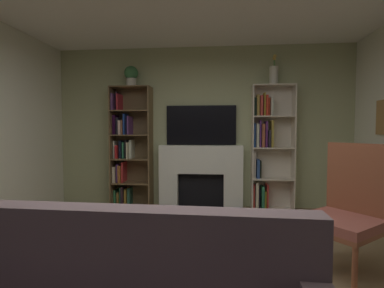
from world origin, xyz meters
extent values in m
cube|color=#A7AD7F|center=(0.00, 2.76, 1.35)|extent=(5.11, 0.06, 2.70)
cube|color=#485E90|center=(2.47, 1.84, 1.47)|extent=(0.01, 0.30, 0.40)
cube|color=white|center=(-0.54, 2.62, 0.29)|extent=(0.31, 0.21, 0.57)
cube|color=white|center=(0.54, 2.62, 0.29)|extent=(0.31, 0.21, 0.57)
cube|color=white|center=(0.00, 2.62, 0.81)|extent=(1.40, 0.21, 0.47)
cube|color=black|center=(0.00, 2.69, 0.29)|extent=(0.77, 0.08, 0.57)
cube|color=#5F4F4C|center=(0.00, 2.37, 0.01)|extent=(1.50, 0.30, 0.03)
cube|color=black|center=(0.00, 2.70, 1.38)|extent=(1.17, 0.06, 0.66)
cube|color=brown|center=(-1.50, 2.56, 1.01)|extent=(0.02, 0.33, 2.03)
cube|color=brown|center=(-0.84, 2.56, 1.01)|extent=(0.02, 0.33, 2.03)
cube|color=brown|center=(-1.17, 2.72, 1.01)|extent=(0.67, 0.02, 2.03)
cube|color=brown|center=(-1.17, 2.56, 0.01)|extent=(0.64, 0.33, 0.02)
cube|color=#357C47|center=(-1.46, 2.61, 0.15)|extent=(0.03, 0.20, 0.26)
cube|color=olive|center=(-1.41, 2.61, 0.12)|extent=(0.04, 0.20, 0.21)
cube|color=#2A6F46|center=(-1.37, 2.61, 0.17)|extent=(0.03, 0.20, 0.31)
cube|color=black|center=(-1.32, 2.59, 0.18)|extent=(0.04, 0.25, 0.32)
cube|color=olive|center=(-1.28, 2.60, 0.16)|extent=(0.03, 0.22, 0.28)
cube|color=#31644E|center=(-1.23, 2.62, 0.16)|extent=(0.04, 0.19, 0.29)
cube|color=brown|center=(-1.17, 2.56, 0.41)|extent=(0.64, 0.33, 0.02)
cube|color=beige|center=(-1.46, 2.58, 0.55)|extent=(0.04, 0.26, 0.26)
cube|color=#5C3476|center=(-1.40, 2.60, 0.57)|extent=(0.04, 0.23, 0.31)
cube|color=#935624|center=(-1.36, 2.57, 0.56)|extent=(0.04, 0.28, 0.29)
cube|color=#BF3033|center=(-1.32, 2.59, 0.59)|extent=(0.03, 0.24, 0.34)
cube|color=brown|center=(-1.17, 2.56, 0.81)|extent=(0.64, 0.33, 0.02)
cube|color=beige|center=(-1.47, 2.61, 0.97)|extent=(0.03, 0.20, 0.30)
cube|color=red|center=(-1.42, 2.59, 0.93)|extent=(0.03, 0.25, 0.22)
cube|color=black|center=(-1.36, 2.61, 0.97)|extent=(0.04, 0.20, 0.30)
cube|color=#2C764D|center=(-1.31, 2.61, 0.96)|extent=(0.03, 0.21, 0.27)
cube|color=black|center=(-1.27, 2.61, 0.98)|extent=(0.04, 0.19, 0.32)
cube|color=beige|center=(-1.22, 2.58, 0.96)|extent=(0.02, 0.27, 0.27)
cube|color=beige|center=(-1.18, 2.61, 0.98)|extent=(0.04, 0.19, 0.31)
cube|color=brown|center=(-1.17, 2.56, 1.22)|extent=(0.64, 0.33, 0.02)
cube|color=black|center=(-1.46, 2.60, 1.39)|extent=(0.04, 0.22, 0.32)
cube|color=black|center=(-1.40, 2.60, 1.37)|extent=(0.04, 0.21, 0.28)
cube|color=beige|center=(-1.35, 2.59, 1.34)|extent=(0.04, 0.25, 0.24)
cube|color=brown|center=(-1.31, 2.59, 1.35)|extent=(0.02, 0.24, 0.24)
cube|color=navy|center=(-1.28, 2.59, 1.40)|extent=(0.03, 0.23, 0.35)
cube|color=black|center=(-1.23, 2.59, 1.36)|extent=(0.03, 0.24, 0.27)
cube|color=#663978|center=(-1.20, 2.57, 1.38)|extent=(0.02, 0.28, 0.31)
cube|color=brown|center=(-1.17, 2.56, 1.62)|extent=(0.64, 0.33, 0.02)
cube|color=#603A6C|center=(-1.46, 2.57, 1.77)|extent=(0.03, 0.28, 0.28)
cube|color=black|center=(-1.42, 2.61, 1.78)|extent=(0.03, 0.19, 0.31)
cube|color=#A82631|center=(-1.37, 2.57, 1.77)|extent=(0.02, 0.27, 0.27)
cube|color=brown|center=(-1.17, 2.56, 2.02)|extent=(0.64, 0.33, 0.02)
cube|color=beige|center=(0.84, 2.59, 1.01)|extent=(0.02, 0.28, 2.03)
cube|color=beige|center=(1.50, 2.59, 1.01)|extent=(0.02, 0.28, 2.03)
cube|color=beige|center=(1.17, 2.72, 1.01)|extent=(0.67, 0.02, 2.03)
cube|color=beige|center=(1.17, 2.59, 0.01)|extent=(0.64, 0.28, 0.02)
cube|color=#B7302D|center=(0.88, 2.61, 0.21)|extent=(0.03, 0.20, 0.39)
cube|color=beige|center=(0.92, 2.61, 0.23)|extent=(0.04, 0.21, 0.43)
cube|color=black|center=(0.97, 2.63, 0.18)|extent=(0.03, 0.17, 0.32)
cube|color=#297149|center=(1.02, 2.61, 0.20)|extent=(0.04, 0.21, 0.36)
cube|color=olive|center=(1.06, 2.61, 0.16)|extent=(0.02, 0.21, 0.29)
cube|color=#AE2D29|center=(1.09, 2.59, 0.22)|extent=(0.02, 0.24, 0.39)
cube|color=beige|center=(1.17, 2.59, 0.51)|extent=(0.64, 0.28, 0.02)
cube|color=beige|center=(0.88, 2.62, 0.74)|extent=(0.04, 0.18, 0.44)
cube|color=#305191|center=(0.94, 2.61, 0.67)|extent=(0.04, 0.20, 0.30)
cube|color=black|center=(0.98, 2.63, 0.66)|extent=(0.02, 0.16, 0.28)
cube|color=beige|center=(1.17, 2.59, 1.01)|extent=(0.64, 0.28, 0.02)
cube|color=navy|center=(0.88, 2.61, 1.22)|extent=(0.03, 0.20, 0.39)
cube|color=beige|center=(0.93, 2.61, 1.21)|extent=(0.04, 0.20, 0.38)
cube|color=#5A2D78|center=(0.97, 2.62, 1.24)|extent=(0.02, 0.18, 0.44)
cube|color=#9A5333|center=(1.02, 2.62, 1.21)|extent=(0.04, 0.17, 0.38)
cube|color=#562564|center=(1.06, 2.60, 1.23)|extent=(0.03, 0.21, 0.42)
cube|color=black|center=(1.11, 2.59, 1.16)|extent=(0.04, 0.23, 0.27)
cube|color=olive|center=(1.15, 2.59, 1.24)|extent=(0.03, 0.24, 0.43)
cube|color=beige|center=(1.17, 2.59, 1.52)|extent=(0.64, 0.28, 0.02)
cube|color=black|center=(0.88, 2.62, 1.68)|extent=(0.04, 0.18, 0.30)
cube|color=#A6873C|center=(0.93, 2.63, 1.70)|extent=(0.04, 0.17, 0.34)
cube|color=#AE3831|center=(0.98, 2.61, 1.69)|extent=(0.04, 0.20, 0.33)
cube|color=olive|center=(1.03, 2.61, 1.71)|extent=(0.02, 0.20, 0.37)
cube|color=red|center=(1.07, 2.61, 1.70)|extent=(0.03, 0.21, 0.33)
cube|color=#A9351E|center=(1.11, 2.63, 1.67)|extent=(0.03, 0.17, 0.29)
cube|color=beige|center=(1.15, 2.61, 1.68)|extent=(0.04, 0.21, 0.30)
cube|color=beige|center=(1.17, 2.59, 2.02)|extent=(0.64, 0.28, 0.02)
cylinder|color=beige|center=(-1.17, 2.58, 2.10)|extent=(0.17, 0.17, 0.14)
sphere|color=#33663A|center=(-1.17, 2.58, 2.26)|extent=(0.23, 0.23, 0.23)
cylinder|color=beige|center=(1.17, 2.58, 2.17)|extent=(0.14, 0.14, 0.29)
cylinder|color=#4C7F3F|center=(1.17, 2.58, 2.38)|extent=(0.01, 0.01, 0.13)
sphere|color=#EFC655|center=(1.17, 2.58, 2.45)|extent=(0.04, 0.04, 0.04)
cylinder|color=#4C7F3F|center=(1.19, 2.58, 2.40)|extent=(0.01, 0.01, 0.17)
sphere|color=#EFC655|center=(1.19, 2.58, 2.48)|extent=(0.05, 0.05, 0.05)
cylinder|color=#4C7F3F|center=(1.18, 2.58, 2.38)|extent=(0.01, 0.01, 0.12)
sphere|color=#EFC655|center=(1.18, 2.58, 2.44)|extent=(0.05, 0.05, 0.05)
cube|color=#745E61|center=(-0.22, -0.81, 0.68)|extent=(2.09, 0.22, 0.45)
cylinder|color=brown|center=(1.46, 0.86, 0.22)|extent=(0.04, 0.04, 0.44)
cylinder|color=brown|center=(1.37, 0.09, 0.22)|extent=(0.04, 0.04, 0.44)
cylinder|color=brown|center=(1.03, 0.50, 0.22)|extent=(0.04, 0.04, 0.44)
cube|color=#974E42|center=(1.41, 0.47, 0.48)|extent=(0.83, 0.83, 0.08)
cube|color=brown|center=(1.41, 0.47, 0.42)|extent=(0.83, 0.83, 0.04)
cube|color=brown|center=(1.62, 0.64, 0.81)|extent=(0.41, 0.49, 0.74)
camera|label=1|loc=(0.32, -2.23, 1.31)|focal=27.21mm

